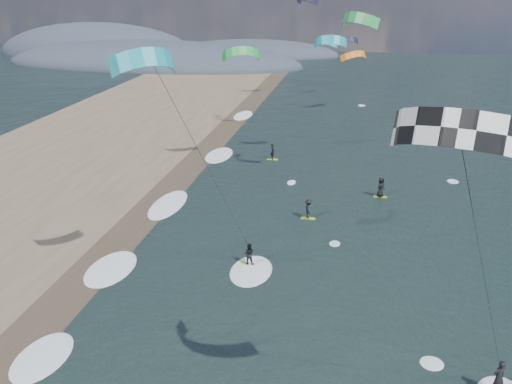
# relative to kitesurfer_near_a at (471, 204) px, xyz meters

# --- Properties ---
(wet_sand_strip) EXTENTS (3.00, 240.00, 0.00)m
(wet_sand_strip) POSITION_rel_kitesurfer_near_a_xyz_m (-19.52, 7.55, -10.75)
(wet_sand_strip) COLOR #382D23
(wet_sand_strip) RESTS_ON ground
(coastal_hills) EXTENTS (80.00, 41.00, 15.00)m
(coastal_hills) POSITION_rel_kitesurfer_near_a_xyz_m (-52.36, 105.42, -10.76)
(coastal_hills) COLOR #3D4756
(coastal_hills) RESTS_ON ground
(kitesurfer_near_a) EXTENTS (7.84, 8.78, 14.42)m
(kitesurfer_near_a) POSITION_rel_kitesurfer_near_a_xyz_m (0.00, 0.00, 0.00)
(kitesurfer_near_a) COLOR #A3CC24
(kitesurfer_near_a) RESTS_ON ground
(kitesurfer_near_b) EXTENTS (6.76, 8.90, 14.70)m
(kitesurfer_near_b) POSITION_rel_kitesurfer_near_a_xyz_m (-12.18, 10.62, -1.68)
(kitesurfer_near_b) COLOR #A3CC24
(kitesurfer_near_b) RESTS_ON ground
(far_kitesurfers) EXTENTS (11.62, 15.16, 1.70)m
(far_kitesurfers) POSITION_rel_kitesurfer_near_a_xyz_m (-5.96, 27.76, -9.94)
(far_kitesurfers) COLOR #A3CC24
(far_kitesurfers) RESTS_ON ground
(bg_kite_field) EXTENTS (13.44, 53.95, 9.59)m
(bg_kite_field) POSITION_rel_kitesurfer_near_a_xyz_m (-8.40, 52.22, 0.70)
(bg_kite_field) COLOR teal
(bg_kite_field) RESTS_ON ground
(shoreline_surf) EXTENTS (2.40, 79.40, 0.11)m
(shoreline_surf) POSITION_rel_kitesurfer_near_a_xyz_m (-18.32, 12.30, -10.76)
(shoreline_surf) COLOR white
(shoreline_surf) RESTS_ON ground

